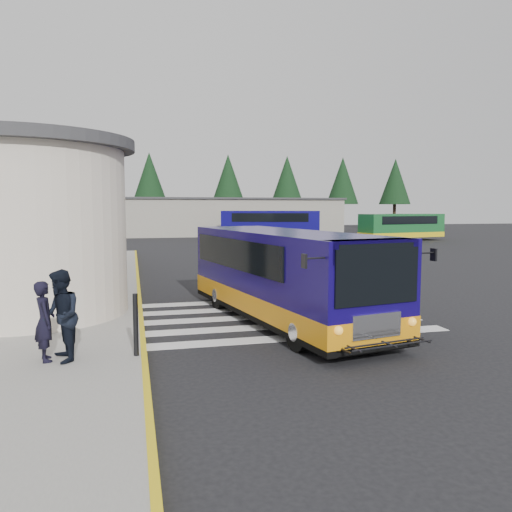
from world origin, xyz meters
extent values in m
plane|color=black|center=(0.00, 0.00, 0.00)|extent=(140.00, 140.00, 0.00)
cube|color=gold|center=(-4.05, 4.00, 0.08)|extent=(0.12, 34.00, 0.16)
cylinder|color=beige|center=(-7.00, 0.50, 2.40)|extent=(5.20, 5.20, 4.50)
cylinder|color=#38383A|center=(-7.00, 0.50, 4.80)|extent=(5.80, 5.80, 0.30)
cube|color=black|center=(-6.48, 5.00, 1.25)|extent=(0.08, 1.20, 2.20)
cube|color=#38383A|center=(-6.00, 5.00, 2.55)|extent=(1.20, 1.80, 0.12)
cube|color=silver|center=(-0.50, -3.20, 0.01)|extent=(8.00, 0.55, 0.01)
cube|color=silver|center=(-0.50, -2.00, 0.01)|extent=(8.00, 0.55, 0.01)
cube|color=silver|center=(-0.50, -0.80, 0.01)|extent=(8.00, 0.55, 0.01)
cube|color=silver|center=(-0.50, 0.40, 0.01)|extent=(8.00, 0.55, 0.01)
cube|color=silver|center=(-0.50, 1.60, 0.01)|extent=(8.00, 0.55, 0.01)
cube|color=gray|center=(6.00, 42.00, 2.00)|extent=(26.00, 8.00, 4.00)
cube|color=#38383A|center=(6.00, 42.00, 4.10)|extent=(26.40, 8.40, 0.20)
cylinder|color=black|center=(-12.00, 50.00, 1.80)|extent=(0.44, 0.44, 3.60)
cone|color=black|center=(-12.00, 50.00, 6.80)|extent=(4.40, 4.40, 6.40)
cylinder|color=black|center=(-2.00, 50.00, 1.80)|extent=(0.44, 0.44, 3.60)
cone|color=black|center=(-2.00, 50.00, 6.80)|extent=(4.40, 4.40, 6.40)
cylinder|color=black|center=(8.00, 50.00, 1.80)|extent=(0.44, 0.44, 3.60)
cone|color=black|center=(8.00, 50.00, 6.80)|extent=(4.40, 4.40, 6.40)
cylinder|color=black|center=(16.00, 50.00, 1.80)|extent=(0.44, 0.44, 3.60)
cone|color=black|center=(16.00, 50.00, 6.80)|extent=(4.40, 4.40, 6.40)
cylinder|color=black|center=(24.00, 50.00, 1.80)|extent=(0.44, 0.44, 3.60)
cone|color=black|center=(24.00, 50.00, 6.80)|extent=(4.40, 4.40, 6.40)
cylinder|color=black|center=(32.00, 50.00, 1.80)|extent=(0.44, 0.44, 3.60)
cone|color=black|center=(32.00, 50.00, 6.80)|extent=(4.40, 4.40, 6.40)
cube|color=#110753|center=(-0.29, -1.46, 1.41)|extent=(3.64, 8.33, 2.11)
cube|color=orange|center=(-0.29, -1.46, 0.61)|extent=(3.68, 8.37, 0.50)
cube|color=black|center=(-0.29, -1.46, 0.31)|extent=(3.67, 8.36, 0.20)
cube|color=black|center=(0.43, -5.44, 1.75)|extent=(1.95, 0.40, 1.12)
cube|color=silver|center=(0.43, -5.45, 0.76)|extent=(1.16, 0.26, 0.49)
cube|color=black|center=(-1.54, -0.96, 1.84)|extent=(1.10, 5.82, 0.81)
cube|color=black|center=(0.70, -0.55, 1.84)|extent=(1.10, 5.82, 0.81)
cylinder|color=black|center=(-0.78, -4.28, 0.43)|extent=(0.42, 0.89, 0.86)
cylinder|color=black|center=(1.16, -3.93, 0.43)|extent=(0.42, 0.89, 0.86)
cylinder|color=black|center=(-1.68, 0.66, 0.43)|extent=(0.42, 0.89, 0.86)
cylinder|color=black|center=(0.26, 1.01, 0.43)|extent=(0.42, 0.89, 0.86)
cube|color=black|center=(-1.14, -5.57, 2.11)|extent=(0.07, 0.17, 0.27)
cube|color=black|center=(1.95, -5.01, 2.11)|extent=(0.07, 0.17, 0.27)
imported|color=black|center=(-5.90, -4.19, 0.93)|extent=(0.51, 0.65, 1.55)
imported|color=black|center=(-5.59, -4.32, 1.04)|extent=(0.86, 1.00, 1.77)
cylinder|color=black|center=(-4.20, -4.27, 0.78)|extent=(0.10, 0.10, 1.25)
cube|color=#0C075A|center=(8.81, 32.38, 1.61)|extent=(9.69, 5.38, 2.39)
cube|color=gold|center=(8.81, 32.38, 0.64)|extent=(9.73, 5.42, 0.52)
cube|color=black|center=(8.81, 32.38, 2.18)|extent=(7.73, 4.78, 0.83)
cube|color=#175627|center=(20.48, 28.10, 1.45)|extent=(8.69, 3.86, 2.15)
cube|color=gold|center=(20.48, 28.10, 0.58)|extent=(8.72, 3.90, 0.47)
cube|color=black|center=(20.48, 28.10, 1.96)|extent=(6.86, 3.56, 0.75)
camera|label=1|loc=(-4.22, -14.28, 3.09)|focal=35.00mm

